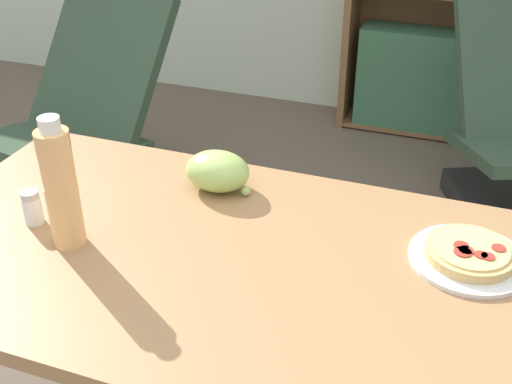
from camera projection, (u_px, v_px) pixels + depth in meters
dining_table at (209, 294)px, 1.33m from camera, size 1.26×0.73×0.76m
pizza_on_plate at (469, 255)px, 1.23m from camera, size 0.23×0.23×0.04m
grape_bunch at (218, 171)px, 1.45m from camera, size 0.16×0.12×0.09m
drink_bottle at (61, 187)px, 1.23m from camera, size 0.06×0.06×0.28m
salt_shaker at (32, 207)px, 1.34m from camera, size 0.04×0.04×0.08m
lounge_chair_near at (83, 149)px, 2.68m from camera, size 0.67×0.85×0.88m
bookshelf at (426, 3)px, 3.18m from camera, size 0.76×0.28×1.48m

